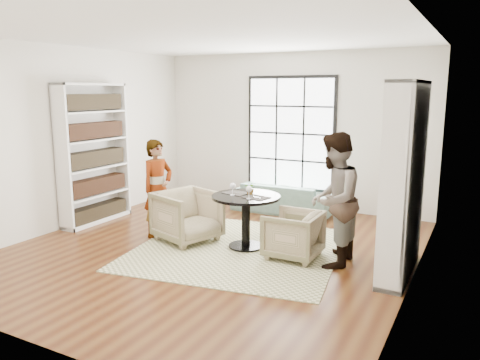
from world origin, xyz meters
The scene contains 16 objects.
ground centered at (0.00, 0.00, 0.00)m, with size 6.00×6.00×0.00m, color #563214.
room_shell centered at (0.00, 0.54, 1.26)m, with size 6.00×6.01×6.00m.
rug centered at (0.34, 0.16, 0.01)m, with size 2.85×2.85×0.01m, color beige.
pedestal_table centered at (0.41, 0.27, 0.57)m, with size 0.99×0.99×0.79m.
sofa centered at (0.07, 2.45, 0.27)m, with size 1.88×0.74×0.55m, color gray.
armchair_left centered at (-0.53, 0.15, 0.39)m, with size 0.83×0.86×0.78m, color tan.
armchair_right centered at (1.17, 0.21, 0.33)m, with size 0.70×0.72×0.66m, color #C2BA8A.
person_left centered at (-1.08, 0.15, 0.77)m, with size 0.56×0.37×1.54m, color gray.
person_right centered at (1.72, 0.21, 0.88)m, with size 0.86×0.67×1.76m, color gray.
placemat_left centered at (0.21, 0.33, 0.79)m, with size 0.34×0.26×0.01m, color black.
placemat_right centered at (0.61, 0.21, 0.79)m, with size 0.34×0.26×0.01m, color black.
cutlery_left centered at (0.21, 0.33, 0.80)m, with size 0.14×0.22×0.01m, color silver, non-canonical shape.
cutlery_right centered at (0.61, 0.21, 0.80)m, with size 0.14×0.22×0.01m, color silver, non-canonical shape.
wine_glass_left centered at (0.23, 0.19, 0.92)m, with size 0.08×0.08×0.18m.
wine_glass_right centered at (0.54, 0.10, 0.92)m, with size 0.09×0.09×0.19m.
flower_centerpiece centered at (0.45, 0.34, 0.88)m, with size 0.17×0.15×0.19m, color gray.
Camera 1 is at (3.41, -5.58, 2.29)m, focal length 35.00 mm.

